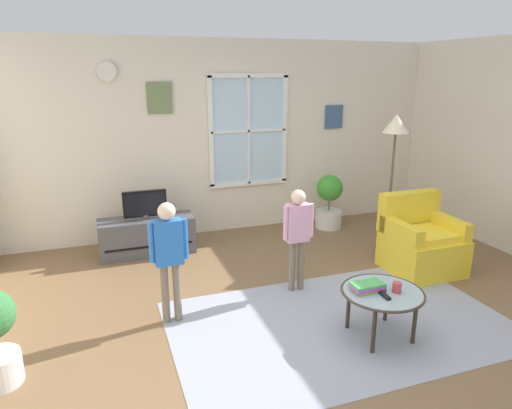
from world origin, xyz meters
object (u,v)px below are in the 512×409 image
(television, at_px, (145,204))
(book_stack, at_px, (367,287))
(tv_stand, at_px, (147,236))
(person_blue_shirt, at_px, (169,249))
(person_pink_shirt, at_px, (298,229))
(remote_near_cup, at_px, (381,287))
(armchair, at_px, (421,243))
(floor_lamp, at_px, (395,138))
(remote_near_books, at_px, (385,295))
(potted_plant_by_window, at_px, (329,201))
(cup, at_px, (397,287))
(coffee_table, at_px, (382,294))

(television, height_order, book_stack, television)
(tv_stand, xyz_separation_m, person_blue_shirt, (0.02, -1.75, 0.48))
(television, xyz_separation_m, person_blue_shirt, (0.02, -1.75, 0.06))
(person_pink_shirt, bearing_deg, remote_near_cup, -71.32)
(armchair, relative_size, book_stack, 3.16)
(tv_stand, bearing_deg, remote_near_cup, -56.46)
(tv_stand, xyz_separation_m, armchair, (2.91, -1.55, 0.10))
(tv_stand, bearing_deg, person_pink_shirt, -48.98)
(book_stack, bearing_deg, remote_near_cup, -1.59)
(remote_near_cup, height_order, floor_lamp, floor_lamp)
(tv_stand, distance_m, remote_near_books, 3.14)
(tv_stand, relative_size, television, 2.20)
(potted_plant_by_window, bearing_deg, book_stack, -112.02)
(remote_near_cup, bearing_deg, television, 123.57)
(armchair, height_order, book_stack, armchair)
(remote_near_cup, height_order, potted_plant_by_window, potted_plant_by_window)
(book_stack, relative_size, cup, 3.19)
(floor_lamp, bearing_deg, coffee_table, -126.44)
(television, xyz_separation_m, armchair, (2.91, -1.55, -0.32))
(remote_near_cup, bearing_deg, person_pink_shirt, 108.68)
(television, relative_size, remote_near_cup, 3.78)
(armchair, relative_size, coffee_table, 1.23)
(remote_near_books, bearing_deg, potted_plant_by_window, 70.36)
(book_stack, height_order, person_blue_shirt, person_blue_shirt)
(potted_plant_by_window, relative_size, floor_lamp, 0.46)
(remote_near_books, relative_size, person_blue_shirt, 0.12)
(person_pink_shirt, xyz_separation_m, person_blue_shirt, (-1.33, -0.20, 0.03))
(person_pink_shirt, bearing_deg, remote_near_books, -75.96)
(coffee_table, height_order, person_pink_shirt, person_pink_shirt)
(cup, distance_m, person_blue_shirt, 1.99)
(tv_stand, distance_m, book_stack, 2.99)
(person_blue_shirt, bearing_deg, floor_lamp, 16.15)
(book_stack, bearing_deg, potted_plant_by_window, 67.98)
(coffee_table, xyz_separation_m, floor_lamp, (1.24, 1.68, 1.05))
(armchair, xyz_separation_m, cup, (-1.13, -1.09, 0.14))
(person_pink_shirt, distance_m, potted_plant_by_window, 2.14)
(book_stack, relative_size, person_blue_shirt, 0.24)
(floor_lamp, bearing_deg, potted_plant_by_window, 104.96)
(book_stack, height_order, remote_near_books, book_stack)
(television, height_order, person_pink_shirt, person_pink_shirt)
(television, bearing_deg, armchair, -28.06)
(person_pink_shirt, height_order, floor_lamp, floor_lamp)
(tv_stand, height_order, armchair, armchair)
(person_blue_shirt, height_order, floor_lamp, floor_lamp)
(coffee_table, height_order, potted_plant_by_window, potted_plant_by_window)
(potted_plant_by_window, bearing_deg, remote_near_cup, -109.55)
(coffee_table, relative_size, remote_near_books, 5.03)
(person_pink_shirt, height_order, potted_plant_by_window, person_pink_shirt)
(armchair, bearing_deg, remote_near_cup, -141.00)
(armchair, distance_m, potted_plant_by_window, 1.71)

